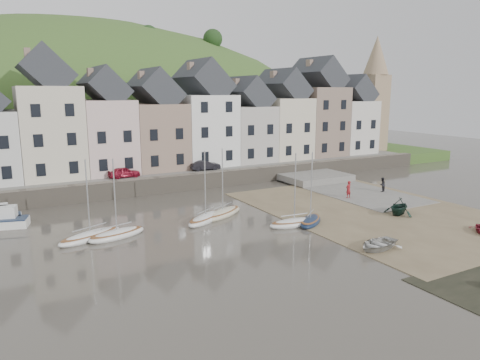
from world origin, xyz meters
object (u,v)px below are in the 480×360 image
rowboat_white (378,244)px  person_dark (382,185)px  rowboat_green (399,206)px  car_left (124,172)px  person_red (348,189)px  sailboat_0 (90,236)px  car_right (205,165)px

rowboat_white → person_dark: size_ratio=2.20×
rowboat_green → car_left: (-19.06, 21.52, 1.35)m
person_red → person_dark: size_ratio=1.11×
rowboat_white → rowboat_green: (8.30, 5.54, 0.42)m
rowboat_white → car_left: bearing=-168.3°
person_red → car_left: car_left is taller
sailboat_0 → rowboat_white: bearing=-35.1°
person_dark → sailboat_0: bearing=-19.0°
person_red → car_right: bearing=-62.8°
sailboat_0 → person_red: sailboat_0 is taller
rowboat_white → person_red: (8.63, 12.48, 0.58)m
sailboat_0 → person_dark: 31.19m
car_right → car_left: bearing=95.8°
sailboat_0 → person_dark: size_ratio=3.97×
car_left → person_red: bearing=-128.9°
car_right → person_red: bearing=-140.9°
person_dark → rowboat_green: bearing=32.6°
rowboat_white → person_red: bearing=135.3°
rowboat_green → person_dark: person_dark is taller
sailboat_0 → person_dark: sailboat_0 is taller
person_red → car_left: 24.29m
rowboat_white → rowboat_green: rowboat_green is taller
sailboat_0 → car_left: 16.37m
sailboat_0 → rowboat_green: sailboat_0 is taller
person_dark → car_right: 20.56m
person_red → person_dark: bearing=177.7°
car_left → rowboat_white: bearing=-160.3°
rowboat_green → rowboat_white: bearing=-75.5°
sailboat_0 → car_right: 22.22m
car_left → car_right: (9.83, 0.00, 0.00)m
sailboat_0 → car_right: bearing=42.2°
car_right → sailboat_0: bearing=138.0°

